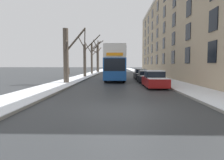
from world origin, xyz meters
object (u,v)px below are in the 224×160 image
object	(u,v)px
bare_tree_left_0	(66,54)
parked_car_0	(154,80)
bare_tree_left_1	(85,58)
parked_car_1	(146,77)
parked_car_2	(141,74)
bare_tree_left_3	(98,57)
pedestrian_left_sidewalk	(68,73)
bare_tree_left_2	(92,57)
double_decker_bus	(115,62)

from	to	relation	value
bare_tree_left_0	parked_car_0	bearing A→B (deg)	-19.60
bare_tree_left_1	parked_car_1	bearing A→B (deg)	-46.62
bare_tree_left_1	parked_car_1	distance (m)	12.66
parked_car_1	bare_tree_left_0	bearing A→B (deg)	-166.95
bare_tree_left_0	parked_car_2	size ratio (longest dim) A/B	1.34
bare_tree_left_3	parked_car_2	distance (m)	26.73
bare_tree_left_3	parked_car_0	world-z (taller)	bare_tree_left_3
parked_car_1	pedestrian_left_sidewalk	world-z (taller)	pedestrian_left_sidewalk
bare_tree_left_3	bare_tree_left_1	bearing A→B (deg)	-89.65
bare_tree_left_2	double_decker_bus	distance (m)	16.65
double_decker_bus	bare_tree_left_3	bearing A→B (deg)	100.41
bare_tree_left_0	parked_car_1	xyz separation A→B (m)	(8.71, 2.02, -2.48)
double_decker_bus	parked_car_1	xyz separation A→B (m)	(3.63, -3.34, -1.79)
parked_car_0	parked_car_1	bearing A→B (deg)	90.00
double_decker_bus	parked_car_2	distance (m)	4.65
bare_tree_left_1	parked_car_2	bearing A→B (deg)	-21.60
parked_car_0	pedestrian_left_sidewalk	world-z (taller)	pedestrian_left_sidewalk
bare_tree_left_0	parked_car_2	distance (m)	11.85
bare_tree_left_3	parked_car_0	distance (m)	37.01
bare_tree_left_0	bare_tree_left_3	bearing A→B (deg)	89.91
double_decker_bus	pedestrian_left_sidewalk	size ratio (longest dim) A/B	5.73
double_decker_bus	pedestrian_left_sidewalk	xyz separation A→B (m)	(-6.05, -0.95, -1.43)
bare_tree_left_3	pedestrian_left_sidewalk	world-z (taller)	bare_tree_left_3
bare_tree_left_3	parked_car_2	xyz separation A→B (m)	(8.65, -25.07, -3.37)
bare_tree_left_3	parked_car_2	bearing A→B (deg)	-70.96
parked_car_1	double_decker_bus	bearing A→B (deg)	137.39
bare_tree_left_1	double_decker_bus	xyz separation A→B (m)	(4.90, -5.68, -0.75)
bare_tree_left_0	parked_car_0	size ratio (longest dim) A/B	1.34
bare_tree_left_0	bare_tree_left_3	world-z (taller)	bare_tree_left_3
bare_tree_left_0	parked_car_1	size ratio (longest dim) A/B	1.52
parked_car_2	parked_car_1	bearing A→B (deg)	-90.00
bare_tree_left_0	double_decker_bus	xyz separation A→B (m)	(5.08, 5.35, -0.69)
bare_tree_left_1	pedestrian_left_sidewalk	size ratio (longest dim) A/B	4.18
bare_tree_left_3	double_decker_bus	xyz separation A→B (m)	(5.03, -27.37, -1.59)
bare_tree_left_0	bare_tree_left_3	size ratio (longest dim) A/B	0.69
parked_car_1	parked_car_2	bearing A→B (deg)	90.00
pedestrian_left_sidewalk	parked_car_2	bearing A→B (deg)	-69.34
bare_tree_left_0	bare_tree_left_1	bearing A→B (deg)	89.04
parked_car_2	pedestrian_left_sidewalk	xyz separation A→B (m)	(-9.68, -3.25, 0.34)
parked_car_2	pedestrian_left_sidewalk	world-z (taller)	pedestrian_left_sidewalk
bare_tree_left_0	bare_tree_left_1	world-z (taller)	bare_tree_left_1
bare_tree_left_0	pedestrian_left_sidewalk	size ratio (longest dim) A/B	3.27
bare_tree_left_1	parked_car_0	size ratio (longest dim) A/B	1.72
bare_tree_left_1	double_decker_bus	bearing A→B (deg)	-49.24
bare_tree_left_2	pedestrian_left_sidewalk	bearing A→B (deg)	-93.57
bare_tree_left_0	pedestrian_left_sidewalk	xyz separation A→B (m)	(-0.97, 4.41, -2.12)
bare_tree_left_2	parked_car_0	size ratio (longest dim) A/B	1.62
parked_car_1	parked_car_2	xyz separation A→B (m)	(0.00, 5.64, 0.01)
parked_car_0	parked_car_2	bearing A→B (deg)	90.00
bare_tree_left_3	parked_car_2	size ratio (longest dim) A/B	1.93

